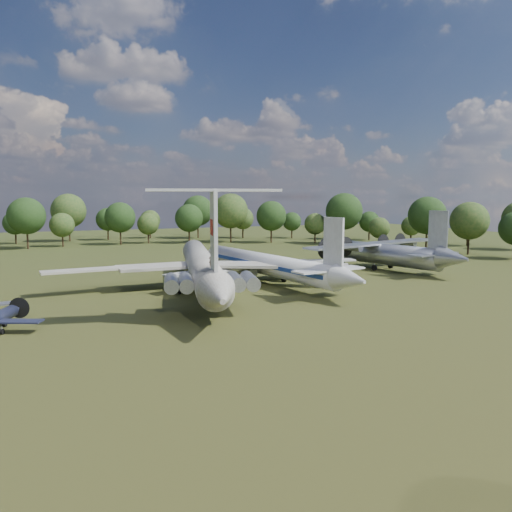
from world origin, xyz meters
name	(u,v)px	position (x,y,z in m)	size (l,w,h in m)	color
ground	(182,293)	(0.00, 0.00, 0.00)	(300.00, 300.00, 0.00)	#234015
il62_airliner	(202,271)	(3.32, 0.94, 2.92)	(45.87, 59.64, 5.85)	#B4B4B0
tu104_jet	(266,268)	(15.03, 3.45, 2.40)	(36.03, 48.04, 4.80)	silver
an12_transport	(379,256)	(41.75, 9.25, 2.55)	(34.70, 38.78, 5.10)	#A1A4A9
person_on_il62	(211,260)	(-0.23, -15.05, 6.63)	(0.57, 0.37, 1.56)	#99694E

